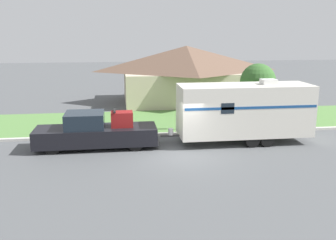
{
  "coord_description": "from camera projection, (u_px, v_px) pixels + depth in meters",
  "views": [
    {
      "loc": [
        -3.06,
        -17.72,
        6.07
      ],
      "look_at": [
        -0.43,
        1.8,
        1.4
      ],
      "focal_mm": 40.0,
      "sensor_mm": 36.0,
      "label": 1
    }
  ],
  "objects": [
    {
      "name": "house_across_street",
      "position": [
        186.0,
        73.0,
        32.74
      ],
      "size": [
        11.57,
        7.92,
        4.87
      ],
      "color": "beige",
      "rests_on": "ground_plane"
    },
    {
      "name": "ground_plane",
      "position": [
        181.0,
        155.0,
        18.89
      ],
      "size": [
        120.0,
        120.0,
        0.0
      ],
      "primitive_type": "plane",
      "color": "#515456"
    },
    {
      "name": "lawn_strip",
      "position": [
        163.0,
        121.0,
        26.02
      ],
      "size": [
        80.0,
        7.0,
        0.03
      ],
      "color": "#568442",
      "rests_on": "ground_plane"
    },
    {
      "name": "tree_in_yard",
      "position": [
        258.0,
        81.0,
        25.6
      ],
      "size": [
        2.42,
        2.42,
        3.97
      ],
      "color": "brown",
      "rests_on": "ground_plane"
    },
    {
      "name": "travel_trailer",
      "position": [
        244.0,
        110.0,
        20.7
      ],
      "size": [
        8.33,
        2.41,
        3.53
      ],
      "color": "black",
      "rests_on": "ground_plane"
    },
    {
      "name": "curb_strip",
      "position": [
        171.0,
        134.0,
        22.49
      ],
      "size": [
        80.0,
        0.3,
        0.14
      ],
      "color": "beige",
      "rests_on": "ground_plane"
    },
    {
      "name": "mailbox",
      "position": [
        183.0,
        113.0,
        23.39
      ],
      "size": [
        0.48,
        0.2,
        1.42
      ],
      "color": "brown",
      "rests_on": "ground_plane"
    },
    {
      "name": "pickup_truck",
      "position": [
        96.0,
        132.0,
        19.86
      ],
      "size": [
        6.5,
        2.0,
        2.05
      ],
      "color": "black",
      "rests_on": "ground_plane"
    }
  ]
}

